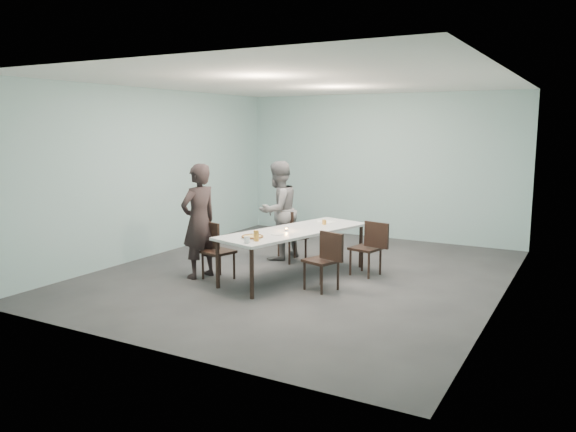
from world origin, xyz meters
The scene contains 16 objects.
ground centered at (0.00, 0.00, 0.00)m, with size 7.00×7.00×0.00m, color #333335.
room_shell centered at (0.00, 0.00, 2.03)m, with size 6.02×7.02×3.01m.
table centered at (-0.02, -0.22, 0.69)m, with size 1.56×2.75×0.75m.
chair_near_left centered at (-1.05, -0.87, 0.50)m, with size 0.65×0.51×0.87m.
chair_far_left centered at (-0.61, 0.71, 0.50)m, with size 0.65×0.57×0.87m.
chair_near_right centered at (0.73, -0.67, 0.50)m, with size 0.65×0.53×0.87m.
chair_far_right centered at (0.99, 0.42, 0.50)m, with size 0.64×0.49×0.87m.
diner_near centered at (-1.30, -0.94, 0.89)m, with size 0.65×0.43×1.78m, color black.
diner_far centered at (-0.86, 0.74, 0.87)m, with size 0.84×0.66×1.74m, color slate.
pizza centered at (-0.23, -1.08, 0.77)m, with size 0.34×0.34×0.04m.
side_plate centered at (-0.05, -0.68, 0.76)m, with size 0.18×0.18×0.01m, color white.
beer_glass centered at (-0.07, -1.23, 0.82)m, with size 0.08×0.08×0.15m, color orange.
water_tumbler centered at (-0.11, -1.41, 0.80)m, with size 0.08×0.08×0.09m, color silver.
tealight centered at (-0.07, -0.38, 0.77)m, with size 0.06×0.06×0.05m.
amber_tumbler centered at (0.19, 0.43, 0.79)m, with size 0.07×0.07×0.08m, color orange.
menu centered at (0.10, 0.69, 0.75)m, with size 0.30×0.22×0.01m, color silver.
Camera 1 is at (4.03, -7.72, 2.33)m, focal length 35.00 mm.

